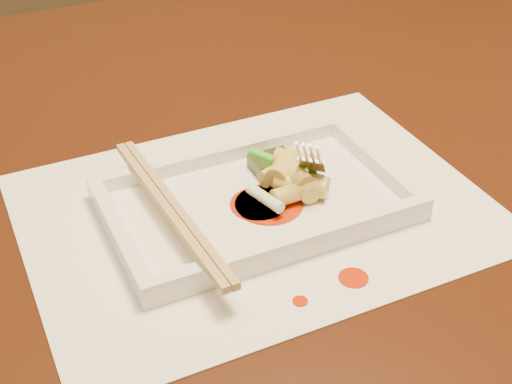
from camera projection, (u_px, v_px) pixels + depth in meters
name	position (u px, v px, depth m)	size (l,w,h in m)	color
table	(143.00, 248.00, 0.75)	(1.40, 0.90, 0.75)	black
placemat	(256.00, 209.00, 0.63)	(0.40, 0.30, 0.00)	white
sauce_splatter_a	(353.00, 278.00, 0.56)	(0.02, 0.02, 0.00)	red
sauce_splatter_b	(300.00, 301.00, 0.54)	(0.01, 0.01, 0.00)	red
plate_base	(256.00, 205.00, 0.63)	(0.26, 0.16, 0.01)	white
plate_rim_far	(223.00, 154.00, 0.68)	(0.26, 0.01, 0.01)	white
plate_rim_near	(296.00, 244.00, 0.57)	(0.26, 0.01, 0.01)	white
plate_rim_left	(118.00, 233.00, 0.58)	(0.01, 0.14, 0.01)	white
plate_rim_right	(376.00, 162.00, 0.67)	(0.01, 0.14, 0.01)	white
veg_piece	(272.00, 162.00, 0.66)	(0.04, 0.03, 0.01)	black
scallion_white	(265.00, 198.00, 0.61)	(0.01, 0.01, 0.04)	#EAEACC
scallion_green	(288.00, 166.00, 0.65)	(0.01, 0.01, 0.09)	green
chopstick_a	(166.00, 209.00, 0.59)	(0.01, 0.22, 0.01)	tan
chopstick_b	(175.00, 207.00, 0.59)	(0.01, 0.22, 0.01)	tan
fork	(320.00, 102.00, 0.62)	(0.09, 0.10, 0.14)	silver
sauce_blob_0	(269.00, 204.00, 0.62)	(0.06, 0.06, 0.00)	red
sauce_blob_1	(259.00, 203.00, 0.62)	(0.04, 0.04, 0.00)	red
sauce_blob_2	(258.00, 204.00, 0.62)	(0.05, 0.05, 0.00)	red
rice_cake_0	(301.00, 185.00, 0.63)	(0.02, 0.02, 0.05)	#DBCC66
rice_cake_1	(296.00, 161.00, 0.66)	(0.02, 0.02, 0.04)	#DBCC66
rice_cake_2	(284.00, 167.00, 0.64)	(0.02, 0.02, 0.04)	#DBCC66
rice_cake_3	(300.00, 191.00, 0.62)	(0.02, 0.02, 0.05)	#DBCC66
rice_cake_4	(280.00, 171.00, 0.65)	(0.02, 0.02, 0.04)	#DBCC66
rice_cake_5	(293.00, 172.00, 0.64)	(0.02, 0.02, 0.05)	#DBCC66
rice_cake_6	(302.00, 183.00, 0.63)	(0.02, 0.02, 0.04)	#DBCC66
rice_cake_7	(302.00, 180.00, 0.63)	(0.02, 0.02, 0.04)	#DBCC66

